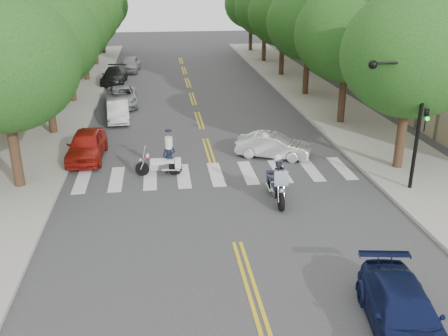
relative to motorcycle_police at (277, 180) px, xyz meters
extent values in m
plane|color=#38383A|center=(-2.17, -3.31, -0.91)|extent=(140.00, 140.00, 0.00)
cube|color=#9E9991|center=(-11.67, 18.69, -0.84)|extent=(5.00, 60.00, 0.15)
cube|color=#9E9991|center=(7.33, 18.69, -0.84)|extent=(5.00, 60.00, 0.15)
cylinder|color=#382316|center=(-10.97, 2.69, 0.75)|extent=(0.44, 0.44, 3.32)
ellipsoid|color=#244915|center=(-10.97, 2.69, 4.65)|extent=(6.40, 6.40, 5.76)
cylinder|color=#382316|center=(-10.97, 10.69, 0.75)|extent=(0.44, 0.44, 3.32)
ellipsoid|color=#244915|center=(-10.97, 10.69, 4.65)|extent=(6.40, 6.40, 5.76)
cylinder|color=#382316|center=(-10.97, 18.69, 0.75)|extent=(0.44, 0.44, 3.32)
ellipsoid|color=#244915|center=(-10.97, 18.69, 4.65)|extent=(6.40, 6.40, 5.76)
cylinder|color=#382316|center=(-10.97, 26.69, 0.75)|extent=(0.44, 0.44, 3.32)
ellipsoid|color=#244915|center=(-10.97, 26.69, 4.65)|extent=(6.40, 6.40, 5.76)
cylinder|color=#382316|center=(-10.97, 34.69, 0.75)|extent=(0.44, 0.44, 3.32)
ellipsoid|color=#244915|center=(-10.97, 34.69, 4.65)|extent=(6.40, 6.40, 5.76)
cylinder|color=#382316|center=(-10.97, 42.69, 0.75)|extent=(0.44, 0.44, 3.32)
ellipsoid|color=#244915|center=(-10.97, 42.69, 4.65)|extent=(6.40, 6.40, 5.76)
cylinder|color=#382316|center=(6.63, 2.69, 0.75)|extent=(0.44, 0.44, 3.32)
ellipsoid|color=#244915|center=(6.63, 2.69, 4.65)|extent=(6.40, 6.40, 5.76)
cylinder|color=#382316|center=(6.63, 10.69, 0.75)|extent=(0.44, 0.44, 3.32)
ellipsoid|color=#244915|center=(6.63, 10.69, 4.65)|extent=(6.40, 6.40, 5.76)
cylinder|color=#382316|center=(6.63, 18.69, 0.75)|extent=(0.44, 0.44, 3.32)
ellipsoid|color=#244915|center=(6.63, 18.69, 4.65)|extent=(6.40, 6.40, 5.76)
cylinder|color=#382316|center=(6.63, 26.69, 0.75)|extent=(0.44, 0.44, 3.32)
ellipsoid|color=#244915|center=(6.63, 26.69, 4.65)|extent=(6.40, 6.40, 5.76)
cylinder|color=#382316|center=(6.63, 34.69, 0.75)|extent=(0.44, 0.44, 3.32)
ellipsoid|color=#244915|center=(6.63, 34.69, 4.65)|extent=(6.40, 6.40, 5.76)
cylinder|color=#382316|center=(6.63, 42.69, 0.75)|extent=(0.44, 0.44, 3.32)
ellipsoid|color=#244915|center=(6.63, 42.69, 4.65)|extent=(6.40, 6.40, 5.76)
cylinder|color=black|center=(6.03, 0.19, 2.09)|extent=(0.16, 0.16, 6.00)
cylinder|color=black|center=(4.83, 0.19, 4.69)|extent=(2.40, 0.10, 0.10)
sphere|color=black|center=(3.73, 0.19, 4.64)|extent=(0.36, 0.36, 0.36)
imported|color=black|center=(6.28, 0.19, 2.29)|extent=(0.16, 0.20, 1.00)
sphere|color=#0CCC26|center=(6.28, 0.04, 2.39)|extent=(0.18, 0.18, 0.18)
cylinder|color=black|center=(-0.03, -1.00, -0.54)|extent=(0.18, 0.76, 0.75)
cylinder|color=black|center=(0.03, 0.77, -0.54)|extent=(0.22, 0.76, 0.75)
cube|color=silver|center=(0.00, -0.06, -0.41)|extent=(0.39, 1.00, 0.35)
cube|color=black|center=(-0.01, -0.17, -0.14)|extent=(0.42, 0.79, 0.24)
cube|color=black|center=(0.01, 0.44, -0.12)|extent=(0.46, 0.62, 0.18)
cube|color=black|center=(0.03, 0.93, -0.25)|extent=(0.50, 0.35, 0.50)
cube|color=#8C99A5|center=(-0.03, -0.85, 0.41)|extent=(0.56, 0.19, 0.60)
cube|color=red|center=(0.11, -0.67, 0.21)|extent=(0.11, 0.11, 0.09)
cube|color=#0C26E5|center=(-0.15, -0.66, 0.21)|extent=(0.11, 0.11, 0.09)
imported|color=#474C56|center=(0.00, -0.06, 0.16)|extent=(0.87, 0.69, 1.74)
sphere|color=silver|center=(0.00, -0.06, 0.98)|extent=(0.33, 0.33, 0.33)
cylinder|color=black|center=(-5.62, 3.50, -0.59)|extent=(0.66, 0.16, 0.65)
cylinder|color=black|center=(-4.09, 3.44, -0.59)|extent=(0.66, 0.20, 0.65)
cube|color=silver|center=(-4.81, 3.47, -0.48)|extent=(0.87, 0.34, 0.31)
cube|color=silver|center=(-4.90, 3.47, -0.24)|extent=(0.68, 0.37, 0.21)
cube|color=silver|center=(-4.38, 3.45, -0.22)|extent=(0.54, 0.40, 0.15)
cube|color=silver|center=(-3.95, 3.43, -0.34)|extent=(0.30, 0.43, 0.43)
cube|color=#8C99A5|center=(-5.50, 3.49, 0.24)|extent=(0.17, 0.48, 0.52)
cube|color=red|center=(-5.34, 3.37, 0.07)|extent=(0.10, 0.10, 0.08)
cube|color=#0C26E5|center=(-5.33, 3.60, 0.07)|extent=(0.10, 0.10, 0.08)
imported|color=black|center=(-4.34, 3.61, -0.04)|extent=(0.76, 0.67, 1.74)
imported|color=silver|center=(1.02, 5.19, -0.28)|extent=(4.02, 2.67, 1.25)
imported|color=#0F173F|center=(1.40, -8.57, -0.28)|extent=(2.44, 4.57, 1.26)
imported|color=#A41A11|center=(-8.47, 6.19, -0.17)|extent=(1.88, 4.39, 1.48)
imported|color=white|center=(-7.37, 13.21, -0.28)|extent=(1.66, 3.92, 1.26)
imported|color=gray|center=(-7.37, 17.22, -0.25)|extent=(2.55, 4.91, 1.32)
imported|color=black|center=(-8.47, 25.19, -0.23)|extent=(2.24, 4.83, 1.37)
imported|color=gray|center=(-7.37, 30.69, -0.19)|extent=(2.06, 4.37, 1.44)
camera|label=1|loc=(-4.64, -18.62, 7.97)|focal=40.00mm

